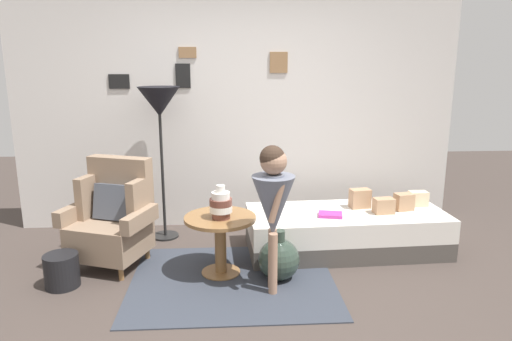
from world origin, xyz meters
TOP-DOWN VIEW (x-y plane):
  - ground_plane at (0.00, 0.00)m, footprint 12.00×12.00m
  - gallery_wall at (-0.00, 1.95)m, footprint 4.80×0.12m
  - rug at (-0.08, 0.47)m, footprint 1.71×1.43m
  - armchair at (-1.15, 0.90)m, footprint 0.88×0.77m
  - daybed at (1.04, 1.07)m, footprint 1.94×0.89m
  - pillow_head at (1.80, 1.21)m, footprint 0.18×0.12m
  - pillow_mid at (1.61, 1.08)m, footprint 0.19×0.15m
  - pillow_back at (1.38, 1.00)m, footprint 0.20×0.14m
  - pillow_extra at (1.20, 1.18)m, footprint 0.21×0.15m
  - side_table at (-0.18, 0.62)m, footprint 0.62×0.62m
  - vase_striped at (-0.17, 0.58)m, footprint 0.19×0.19m
  - floor_lamp at (-0.78, 1.54)m, footprint 0.42×0.42m
  - person_child at (0.24, 0.27)m, footprint 0.34×0.34m
  - book_on_daybed at (0.85, 0.94)m, footprint 0.25×0.20m
  - demijohn_near at (0.32, 0.48)m, footprint 0.36×0.36m
  - magazine_basket at (-1.49, 0.46)m, footprint 0.28×0.28m

SIDE VIEW (x-z plane):
  - ground_plane at x=0.00m, z-range 0.00..0.00m
  - rug at x=-0.08m, z-range 0.00..0.01m
  - magazine_basket at x=-1.49m, z-range 0.00..0.28m
  - demijohn_near at x=0.32m, z-range -0.04..0.40m
  - daybed at x=1.04m, z-range 0.00..0.40m
  - side_table at x=-0.18m, z-range 0.12..0.65m
  - book_on_daybed at x=0.85m, z-range 0.40..0.43m
  - armchair at x=-1.15m, z-range -0.05..0.92m
  - pillow_head at x=1.80m, z-range 0.40..0.55m
  - pillow_back at x=1.38m, z-range 0.40..0.55m
  - pillow_mid at x=1.61m, z-range 0.40..0.56m
  - pillow_extra at x=1.20m, z-range 0.40..0.59m
  - vase_striped at x=-0.17m, z-range 0.50..0.79m
  - person_child at x=0.24m, z-range 0.18..1.38m
  - gallery_wall at x=0.00m, z-range 0.00..2.60m
  - floor_lamp at x=-0.78m, z-range 0.58..2.16m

